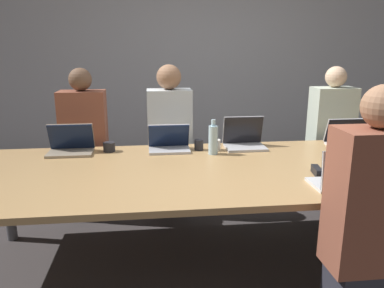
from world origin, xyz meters
The scene contains 19 objects.
ground_plane centered at (0.00, 0.00, 0.00)m, with size 24.00×24.00×0.00m, color #383333.
curtain_wall centered at (0.00, 2.27, 1.40)m, with size 12.00×0.06×2.80m.
conference_table centered at (0.00, 0.00, 0.68)m, with size 4.00×1.35×0.72m.
laptop_far_center centered at (0.12, 0.52, 0.80)m, with size 0.34×0.25×0.26m.
cup_far_center centered at (-0.14, 0.45, 0.77)m, with size 0.08×0.08×0.09m.
bottle_far_center centered at (-0.18, 0.34, 0.84)m, with size 0.07×0.07×0.28m.
laptop_near_midright centered at (0.45, -0.49, 0.80)m, with size 0.31×0.25×0.25m.
person_near_midright centered at (0.41, -0.86, 0.67)m, with size 0.40×0.24×1.38m.
bottle_near_midright centered at (0.70, -0.31, 0.83)m, with size 0.07×0.07×0.24m.
laptop_far_midleft centered at (-0.51, 0.49, 0.79)m, with size 0.34×0.22×0.22m.
person_far_midleft centered at (-0.48, 0.91, 0.68)m, with size 0.40×0.24×1.39m.
cup_far_midleft centered at (-0.27, 0.47, 0.77)m, with size 0.07×0.07×0.09m.
laptop_far_left centered at (-1.29, 0.50, 0.79)m, with size 0.35×0.24×0.23m.
person_far_left centered at (-1.25, 0.89, 0.66)m, with size 0.40×0.24×1.37m.
cup_far_left centered at (-1.00, 0.51, 0.76)m, with size 0.09×0.09×0.08m.
laptop_far_right centered at (1.01, 0.48, 0.79)m, with size 0.35×0.23×0.23m.
person_far_right centered at (1.09, 0.91, 0.66)m, with size 0.40×0.24×1.37m.
cup_far_right centered at (1.27, 0.44, 0.77)m, with size 0.08×0.08×0.10m.
stapler centered at (0.43, -0.22, 0.75)m, with size 0.07×0.16×0.05m.
Camera 1 is at (-0.67, -2.46, 1.54)m, focal length 35.00 mm.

